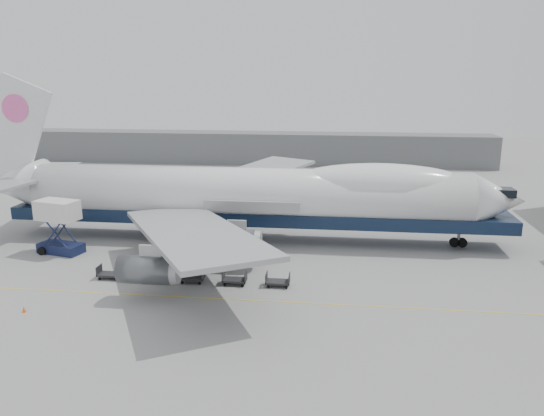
# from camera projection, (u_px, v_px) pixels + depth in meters

# --- Properties ---
(ground) EXTENTS (260.00, 260.00, 0.00)m
(ground) POSITION_uv_depth(u_px,v_px,m) (229.00, 275.00, 53.62)
(ground) COLOR gray
(ground) RESTS_ON ground
(apron_line) EXTENTS (60.00, 0.15, 0.01)m
(apron_line) POSITION_uv_depth(u_px,v_px,m) (216.00, 299.00, 47.84)
(apron_line) COLOR gold
(apron_line) RESTS_ON ground
(hangar) EXTENTS (110.00, 8.00, 7.00)m
(hangar) POSITION_uv_depth(u_px,v_px,m) (246.00, 148.00, 121.34)
(hangar) COLOR slate
(hangar) RESTS_ON ground
(airliner) EXTENTS (67.00, 55.30, 19.98)m
(airliner) POSITION_uv_depth(u_px,v_px,m) (253.00, 195.00, 63.73)
(airliner) COLOR white
(airliner) RESTS_ON ground
(catering_truck) EXTENTS (5.42, 4.27, 6.10)m
(catering_truck) POSITION_uv_depth(u_px,v_px,m) (59.00, 223.00, 59.47)
(catering_truck) COLOR #161E43
(catering_truck) RESTS_ON ground
(traffic_cone) EXTENTS (0.34, 0.34, 0.50)m
(traffic_cone) POSITION_uv_depth(u_px,v_px,m) (24.00, 309.00, 45.11)
(traffic_cone) COLOR #FC5C0D
(traffic_cone) RESTS_ON ground
(dolly_0) EXTENTS (2.30, 1.35, 1.30)m
(dolly_0) POSITION_uv_depth(u_px,v_px,m) (110.00, 273.00, 52.49)
(dolly_0) COLOR #2D2D30
(dolly_0) RESTS_ON ground
(dolly_1) EXTENTS (2.30, 1.35, 1.30)m
(dolly_1) POSITION_uv_depth(u_px,v_px,m) (151.00, 275.00, 52.01)
(dolly_1) COLOR #2D2D30
(dolly_1) RESTS_ON ground
(dolly_2) EXTENTS (2.30, 1.35, 1.30)m
(dolly_2) POSITION_uv_depth(u_px,v_px,m) (192.00, 277.00, 51.52)
(dolly_2) COLOR #2D2D30
(dolly_2) RESTS_ON ground
(dolly_3) EXTENTS (2.30, 1.35, 1.30)m
(dolly_3) POSITION_uv_depth(u_px,v_px,m) (235.00, 279.00, 51.04)
(dolly_3) COLOR #2D2D30
(dolly_3) RESTS_ON ground
(dolly_4) EXTENTS (2.30, 1.35, 1.30)m
(dolly_4) POSITION_uv_depth(u_px,v_px,m) (278.00, 281.00, 50.56)
(dolly_4) COLOR #2D2D30
(dolly_4) RESTS_ON ground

